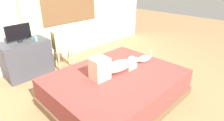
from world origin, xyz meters
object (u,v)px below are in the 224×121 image
tv_monitor (18,33)px  chair_by_desk (59,47)px  person_lying (114,66)px  cup (36,39)px  bed (116,87)px  cat (143,59)px  desk (27,58)px

tv_monitor → chair_by_desk: size_ratio=0.56×
person_lying → cup: (-0.49, 1.68, 0.19)m
bed → chair_by_desk: bearing=90.8°
cat → cup: (-1.17, 1.78, 0.24)m
person_lying → cat: 0.68m
tv_monitor → cup: 0.33m
bed → desk: size_ratio=2.36×
chair_by_desk → desk: bearing=162.0°
cup → cat: bearing=-56.7°
tv_monitor → person_lying: bearing=-68.2°
tv_monitor → cup: tv_monitor is taller
chair_by_desk → person_lying: bearing=-88.8°
cat → desk: (-1.36, 1.95, -0.17)m
person_lying → chair_by_desk: (-0.03, 1.64, -0.08)m
person_lying → desk: size_ratio=1.05×
desk → chair_by_desk: (0.66, -0.21, 0.14)m
person_lying → cat: person_lying is taller
bed → cat: bearing=-1.9°
bed → cat: size_ratio=6.14×
cat → tv_monitor: bearing=126.0°
desk → cup: size_ratio=9.80×
cat → tv_monitor: size_ratio=0.72×
cat → chair_by_desk: bearing=112.1°
bed → chair_by_desk: (-0.02, 1.71, 0.27)m
desk → cup: 0.49m
person_lying → chair_by_desk: 1.64m
bed → tv_monitor: bearing=110.8°
tv_monitor → bed: bearing=-69.2°
desk → person_lying: bearing=-69.5°
bed → chair_by_desk: chair_by_desk is taller
tv_monitor → chair_by_desk: tv_monitor is taller
person_lying → tv_monitor: tv_monitor is taller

